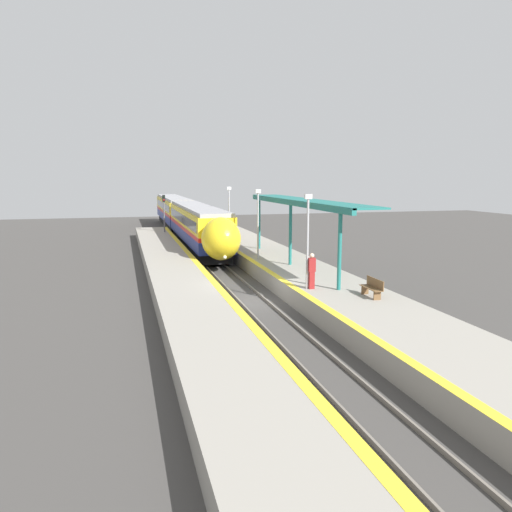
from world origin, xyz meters
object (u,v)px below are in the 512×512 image
(railway_signal, at_px, (164,213))
(lamppost_near, at_px, (308,235))
(platform_bench, at_px, (373,287))
(train, at_px, (185,217))
(lamppost_far, at_px, (229,210))
(person_waiting, at_px, (312,270))
(lamppost_mid, at_px, (258,219))

(railway_signal, bearing_deg, lamppost_near, -80.42)
(lamppost_near, bearing_deg, platform_bench, -46.07)
(train, relative_size, lamppost_far, 9.23)
(person_waiting, distance_m, lamppost_far, 19.08)
(lamppost_mid, xyz_separation_m, lamppost_far, (0.00, 9.45, 0.00))
(platform_bench, relative_size, lamppost_near, 0.34)
(person_waiting, bearing_deg, platform_bench, -47.74)
(platform_bench, height_order, lamppost_near, lamppost_near)
(lamppost_near, xyz_separation_m, lamppost_mid, (0.00, 9.45, 0.00))
(lamppost_near, distance_m, lamppost_far, 18.91)
(train, xyz_separation_m, platform_bench, (4.78, -33.25, -0.85))
(person_waiting, bearing_deg, railway_signal, 99.97)
(platform_bench, bearing_deg, train, 98.19)
(lamppost_near, relative_size, lamppost_mid, 1.00)
(train, distance_m, lamppost_far, 12.20)
(train, bearing_deg, railway_signal, -134.76)
(platform_bench, bearing_deg, person_waiting, 132.26)
(train, xyz_separation_m, lamppost_mid, (2.40, -21.33, 1.45))
(train, xyz_separation_m, railway_signal, (-2.38, -2.40, 0.59))
(person_waiting, distance_m, lamppost_mid, 9.72)
(lamppost_near, bearing_deg, train, 94.46)
(railway_signal, relative_size, lamppost_far, 1.00)
(railway_signal, distance_m, lamppost_far, 10.64)
(train, distance_m, person_waiting, 30.98)
(platform_bench, xyz_separation_m, railway_signal, (-7.17, 30.84, 1.45))
(platform_bench, distance_m, person_waiting, 3.25)
(person_waiting, bearing_deg, lamppost_mid, 91.30)
(platform_bench, relative_size, railway_signal, 0.34)
(train, bearing_deg, platform_bench, -81.81)
(train, xyz_separation_m, lamppost_near, (2.40, -30.78, 1.45))
(lamppost_near, xyz_separation_m, lamppost_far, (0.00, 18.91, 0.00))
(platform_bench, bearing_deg, lamppost_mid, 101.29)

